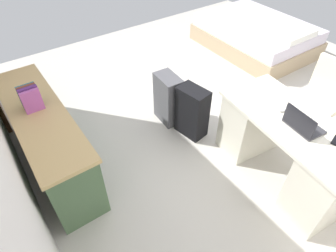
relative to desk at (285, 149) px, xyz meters
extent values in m
plane|color=beige|center=(1.13, -0.29, -0.39)|extent=(6.07, 6.07, 0.00)
cube|color=silver|center=(0.00, 0.00, 0.34)|extent=(1.51, 0.83, 0.04)
cube|color=beige|center=(-0.49, 0.06, -0.03)|extent=(0.47, 0.64, 0.72)
cube|color=beige|center=(0.49, -0.06, -0.03)|extent=(0.47, 0.64, 0.72)
cylinder|color=black|center=(0.22, -0.78, -0.38)|extent=(0.52, 0.52, 0.04)
cylinder|color=black|center=(0.22, -0.78, -0.18)|extent=(0.06, 0.06, 0.42)
cube|color=beige|center=(0.22, -0.78, 0.07)|extent=(0.48, 0.48, 0.08)
cube|color=beige|center=(0.23, -0.98, 0.33)|extent=(0.44, 0.08, 0.44)
cube|color=#4C6B47|center=(1.51, 1.87, -0.04)|extent=(1.76, 0.44, 0.71)
cube|color=tan|center=(1.51, 1.87, 0.33)|extent=(1.80, 0.48, 0.04)
cube|color=#415B3C|center=(1.11, 1.64, -0.20)|extent=(0.67, 0.01, 0.25)
cube|color=#415B3C|center=(1.90, 1.64, -0.20)|extent=(0.67, 0.01, 0.25)
cube|color=tan|center=(2.12, -1.97, -0.25)|extent=(1.92, 1.43, 0.28)
cube|color=silver|center=(2.12, -1.97, -0.01)|extent=(1.86, 1.37, 0.20)
cube|color=white|center=(1.45, -1.96, 0.14)|extent=(0.49, 0.69, 0.10)
cube|color=black|center=(1.04, 0.33, -0.08)|extent=(0.39, 0.28, 0.63)
cube|color=#4C4C51|center=(1.41, 0.42, -0.07)|extent=(0.37, 0.24, 0.64)
cube|color=#333338|center=(-0.08, 0.01, 0.37)|extent=(0.33, 0.26, 0.02)
cube|color=black|center=(-0.07, 0.11, 0.47)|extent=(0.31, 0.05, 0.19)
ellipsoid|color=white|center=(0.17, -0.03, 0.37)|extent=(0.07, 0.11, 0.03)
cube|color=#B054A3|center=(1.51, 1.87, 0.47)|extent=(0.03, 0.17, 0.23)
cube|color=#582A71|center=(1.55, 1.87, 0.47)|extent=(0.04, 0.17, 0.24)
cube|color=#155955|center=(1.59, 1.87, 0.45)|extent=(0.02, 0.17, 0.19)
cube|color=brown|center=(1.63, 1.87, 0.46)|extent=(0.03, 0.17, 0.22)
cube|color=#246D7E|center=(1.67, 1.87, 0.46)|extent=(0.03, 0.17, 0.20)
cone|color=red|center=(1.86, 1.87, 0.41)|extent=(0.08, 0.08, 0.11)
camera|label=1|loc=(-0.91, 2.06, 2.08)|focal=30.68mm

